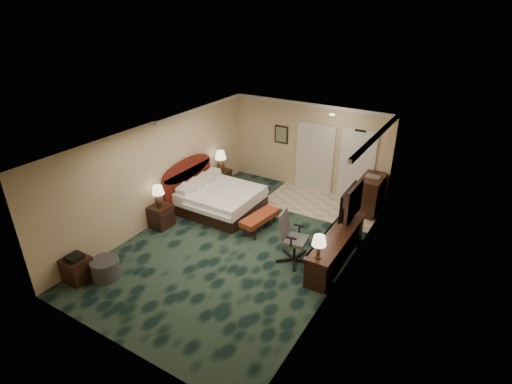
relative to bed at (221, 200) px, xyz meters
The scene contains 26 objects.
floor 1.84m from the bed, 38.97° to the right, with size 5.00×7.50×0.00m, color black.
ceiling 3.00m from the bed, 38.97° to the right, with size 5.00×7.50×0.00m, color silver.
wall_back 3.14m from the bed, 61.61° to the left, with size 5.00×0.00×2.70m, color tan.
wall_front 5.19m from the bed, 73.92° to the right, with size 5.00×0.00×2.70m, color tan.
wall_left 1.89m from the bed, 133.69° to the right, with size 0.00×7.50×2.70m, color tan.
wall_right 4.20m from the bed, 16.26° to the right, with size 0.00×7.50×2.70m, color tan.
crown_molding 2.96m from the bed, 38.97° to the right, with size 5.00×7.50×0.10m, color silver, non-canonical shape.
tile_patch 2.92m from the bed, 37.29° to the left, with size 3.20×1.70×0.01m, color #B1A592.
headboard 1.11m from the bed, behind, with size 0.12×2.00×1.40m, color #450D07, non-canonical shape.
entry_door 3.99m from the bed, 41.07° to the left, with size 1.02×0.06×2.18m, color silver.
closet_doors 3.15m from the bed, 57.13° to the left, with size 1.20×0.06×2.10m, color beige.
wall_art 2.92m from the bed, 78.77° to the left, with size 0.45×0.06×0.55m, color slate.
wall_mirror 4.10m from the bed, ahead, with size 0.05×0.95×0.75m, color white.
bed is the anchor object (origin of this frame).
nightstand_near 1.73m from the bed, 118.79° to the right, with size 0.48×0.55×0.60m, color black.
nightstand_far 1.41m from the bed, 125.70° to the left, with size 0.49×0.56×0.61m, color black.
lamp_near 1.84m from the bed, 117.91° to the right, with size 0.31×0.31×0.59m, color black, non-canonical shape.
lamp_far 1.53m from the bed, 125.07° to the left, with size 0.34×0.34×0.64m, color black, non-canonical shape.
bed_bench 1.48m from the bed, 12.57° to the right, with size 0.42×1.20×0.41m, color maroon.
ottoman 3.74m from the bed, 95.71° to the right, with size 0.60×0.60×0.43m, color #2E2E32.
side_table 4.16m from the bed, 101.29° to the right, with size 0.49×0.49×0.53m, color black.
desk 3.68m from the bed, 10.12° to the right, with size 0.53×2.47×0.71m, color black.
tv 3.66m from the bed, ahead, with size 0.09×1.04×0.81m, color black.
desk_lamp 4.02m from the bed, 25.02° to the right, with size 0.29×0.29×0.51m, color black, non-canonical shape.
desk_chair 3.03m from the bed, 21.40° to the right, with size 0.70×0.66×1.20m, color #4E4D4F, non-canonical shape.
minibar 4.14m from the bed, 29.88° to the left, with size 0.55×1.00×1.05m, color black.
Camera 1 is at (4.52, -6.86, 5.42)m, focal length 28.00 mm.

